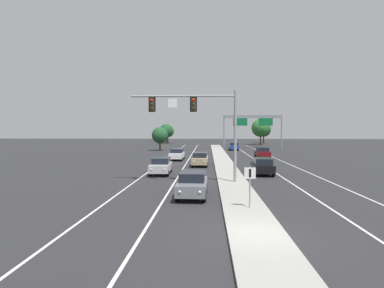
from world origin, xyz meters
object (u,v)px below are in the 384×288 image
at_px(tree_far_left_b, 160,135).
at_px(tree_far_left_a, 168,131).
at_px(car_oncoming_grey, 192,184).
at_px(tree_far_left_c, 166,131).
at_px(overhead_signal_mast, 201,116).
at_px(car_oncoming_white, 177,154).
at_px(tree_far_right_b, 264,130).
at_px(tree_far_right_c, 261,128).
at_px(car_oncoming_silver, 161,166).
at_px(car_oncoming_tan, 200,159).
at_px(highway_sign_gantry, 253,121).
at_px(median_sign_post, 250,181).
at_px(car_receding_darkred, 262,152).
at_px(car_receding_blue, 234,146).
at_px(car_receding_black, 262,166).

relative_size(tree_far_left_b, tree_far_left_a, 0.82).
distance_m(car_oncoming_grey, tree_far_left_c, 77.28).
bearing_deg(tree_far_left_b, overhead_signal_mast, -77.08).
distance_m(car_oncoming_grey, car_oncoming_white, 24.84).
xyz_separation_m(overhead_signal_mast, tree_far_left_c, (-11.76, 71.13, -1.59)).
xyz_separation_m(tree_far_right_b, tree_far_right_c, (-2.63, -10.81, 0.48)).
bearing_deg(car_oncoming_silver, car_oncoming_tan, 63.40).
xyz_separation_m(car_oncoming_grey, highway_sign_gantry, (11.19, 54.73, 5.34)).
relative_size(median_sign_post, car_receding_darkred, 0.49).
xyz_separation_m(car_oncoming_grey, tree_far_right_c, (15.10, 68.26, 3.78)).
bearing_deg(tree_far_right_b, car_oncoming_tan, -106.00).
relative_size(car_oncoming_grey, car_receding_blue, 1.00).
xyz_separation_m(overhead_signal_mast, tree_far_left_b, (-8.95, 39.03, -2.33)).
xyz_separation_m(car_oncoming_tan, car_receding_darkred, (9.05, 11.09, 0.00)).
bearing_deg(tree_far_left_a, car_receding_blue, -61.72).
xyz_separation_m(car_receding_blue, tree_far_left_a, (-17.46, 32.45, 2.89)).
distance_m(car_oncoming_white, highway_sign_gantry, 33.83).
xyz_separation_m(car_oncoming_silver, car_oncoming_tan, (3.58, 7.15, 0.00)).
bearing_deg(tree_far_left_c, car_receding_black, -75.09).
distance_m(median_sign_post, car_oncoming_tan, 21.20).
xyz_separation_m(car_oncoming_silver, tree_far_left_b, (-5.02, 33.90, 2.23)).
distance_m(car_receding_darkred, car_receding_blue, 18.13).
height_order(car_oncoming_grey, tree_far_right_b, tree_far_right_b).
xyz_separation_m(car_receding_blue, tree_far_right_b, (11.41, 32.54, 3.29)).
relative_size(median_sign_post, tree_far_right_c, 0.31).
relative_size(tree_far_right_b, tree_far_left_a, 1.11).
relative_size(car_receding_black, tree_far_left_a, 0.79).
xyz_separation_m(median_sign_post, car_oncoming_tan, (-3.15, 20.95, -0.77)).
bearing_deg(car_receding_darkred, tree_far_left_a, 111.94).
distance_m(overhead_signal_mast, car_oncoming_tan, 13.10).
bearing_deg(tree_far_left_b, car_receding_blue, 8.61).
bearing_deg(tree_far_right_b, car_receding_darkred, -99.67).
bearing_deg(tree_far_left_c, car_oncoming_white, -81.17).
bearing_deg(overhead_signal_mast, tree_far_left_a, 98.93).
xyz_separation_m(car_oncoming_grey, tree_far_left_a, (-11.15, 78.99, 2.89)).
xyz_separation_m(car_receding_blue, tree_far_right_c, (8.79, 21.73, 3.78)).
distance_m(car_oncoming_silver, car_receding_black, 9.69).
bearing_deg(tree_far_right_b, overhead_signal_mast, -103.19).
height_order(tree_far_left_c, tree_far_right_c, tree_far_right_c).
distance_m(car_oncoming_tan, car_receding_black, 9.24).
bearing_deg(tree_far_right_b, car_receding_black, -99.56).
bearing_deg(tree_far_left_a, car_oncoming_grey, -81.96).
bearing_deg(car_oncoming_white, highway_sign_gantry, 64.32).
distance_m(car_receding_black, highway_sign_gantry, 44.73).
relative_size(car_receding_darkred, tree_far_right_b, 0.71).
relative_size(car_receding_black, tree_far_right_b, 0.72).
relative_size(car_oncoming_silver, tree_far_left_a, 0.79).
xyz_separation_m(car_oncoming_tan, tree_far_left_c, (-11.41, 58.86, 2.97)).
height_order(overhead_signal_mast, car_receding_blue, overhead_signal_mast).
xyz_separation_m(tree_far_right_b, tree_far_left_c, (-29.05, -2.68, -0.33)).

